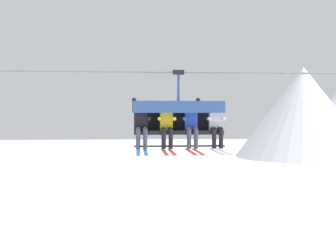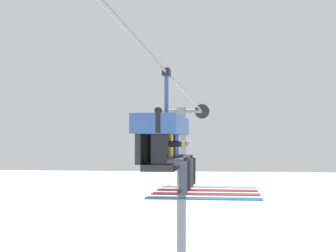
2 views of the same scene
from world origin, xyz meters
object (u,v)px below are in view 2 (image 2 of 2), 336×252
at_px(skier_white, 181,151).
at_px(skier_black, 168,152).
at_px(chairlift_chair, 162,135).
at_px(lift_tower_far, 182,203).
at_px(skier_yellow, 173,152).
at_px(skier_blue, 177,150).

bearing_deg(skier_white, skier_black, 179.79).
distance_m(chairlift_chair, skier_black, 1.01).
distance_m(lift_tower_far, skier_yellow, 11.78).
bearing_deg(skier_white, lift_tower_far, 5.16).
xyz_separation_m(chairlift_chair, skier_blue, (0.32, -0.21, -0.27)).
bearing_deg(skier_black, skier_yellow, -0.62).
distance_m(chairlift_chair, skier_yellow, 0.48).
bearing_deg(skier_blue, chairlift_chair, 146.04).
height_order(chairlift_chair, skier_blue, chairlift_chair).
height_order(chairlift_chair, skier_black, chairlift_chair).
xyz_separation_m(skier_yellow, skier_blue, (0.63, 0.01, 0.02)).
bearing_deg(skier_blue, lift_tower_far, 4.83).
relative_size(chairlift_chair, skier_white, 1.36).
distance_m(lift_tower_far, skier_black, 12.41).
bearing_deg(lift_tower_far, skier_black, -175.67).
height_order(skier_yellow, skier_white, same).
xyz_separation_m(skier_blue, skier_white, (0.63, -0.01, -0.02)).
bearing_deg(skier_white, skier_yellow, 180.00).
distance_m(lift_tower_far, skier_blue, 11.17).
relative_size(skier_black, skier_yellow, 1.00).
bearing_deg(lift_tower_far, skier_white, -174.84).
bearing_deg(lift_tower_far, chairlift_chair, -176.39).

